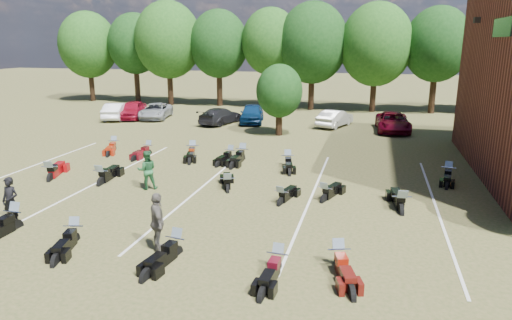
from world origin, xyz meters
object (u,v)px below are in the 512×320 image
(person_black, at_px, (11,201))
(motorcycle_7, at_px, (51,180))
(person_grey, at_px, (158,222))
(person_green, at_px, (147,170))
(motorcycle_3, at_px, (176,255))
(motorcycle_0, at_px, (15,229))
(motorcycle_14, at_px, (148,154))
(car_4, at_px, (252,114))
(car_0, at_px, (132,110))

(person_black, xyz_separation_m, motorcycle_7, (-2.33, 4.97, -0.89))
(person_grey, distance_m, motorcycle_7, 10.16)
(person_green, xyz_separation_m, motorcycle_3, (3.93, -5.76, -0.88))
(person_black, bearing_deg, person_grey, -6.18)
(motorcycle_0, xyz_separation_m, motorcycle_14, (-0.57, 11.10, 0.00))
(person_grey, relative_size, motorcycle_0, 0.80)
(motorcycle_0, height_order, motorcycle_7, motorcycle_7)
(car_4, xyz_separation_m, person_black, (-2.92, -22.53, 0.14))
(motorcycle_0, distance_m, motorcycle_3, 6.37)
(person_black, bearing_deg, person_green, 60.48)
(car_0, distance_m, person_grey, 26.39)
(motorcycle_0, xyz_separation_m, motorcycle_3, (6.36, -0.46, 0.00))
(person_black, bearing_deg, car_4, 82.62)
(car_0, bearing_deg, motorcycle_14, -70.77)
(person_black, distance_m, motorcycle_14, 10.78)
(person_green, bearing_deg, car_4, -119.04)
(person_black, bearing_deg, motorcycle_14, 91.05)
(person_black, height_order, motorcycle_7, person_black)
(person_green, xyz_separation_m, motorcycle_0, (-2.42, -5.30, -0.88))
(motorcycle_7, bearing_deg, car_4, -125.15)
(person_black, relative_size, person_green, 1.01)
(motorcycle_0, bearing_deg, car_4, 83.09)
(motorcycle_3, bearing_deg, car_4, 106.80)
(car_0, bearing_deg, motorcycle_3, -71.74)
(person_black, height_order, motorcycle_3, person_black)
(motorcycle_14, bearing_deg, motorcycle_0, -83.55)
(person_black, height_order, person_grey, person_grey)
(car_4, height_order, person_green, person_green)
(person_green, relative_size, motorcycle_7, 0.73)
(motorcycle_3, height_order, motorcycle_14, motorcycle_3)
(car_4, xyz_separation_m, motorcycle_14, (-3.11, -11.79, -0.74))
(person_grey, relative_size, motorcycle_7, 0.79)
(car_4, relative_size, person_green, 2.48)
(car_0, relative_size, motorcycle_3, 2.01)
(person_green, xyz_separation_m, motorcycle_7, (-5.12, 0.03, -0.88))
(motorcycle_0, relative_size, motorcycle_14, 1.16)
(person_black, relative_size, motorcycle_3, 0.82)
(car_0, bearing_deg, person_green, -72.60)
(person_black, bearing_deg, motorcycle_0, -43.93)
(person_black, distance_m, motorcycle_0, 1.03)
(motorcycle_3, bearing_deg, car_0, 129.40)
(person_grey, relative_size, motorcycle_3, 0.89)
(person_green, bearing_deg, motorcycle_0, 36.78)
(motorcycle_0, relative_size, motorcycle_7, 0.99)
(motorcycle_7, bearing_deg, motorcycle_14, -128.78)
(motorcycle_3, relative_size, motorcycle_7, 0.89)
(car_4, distance_m, motorcycle_7, 18.34)
(motorcycle_14, bearing_deg, person_grey, -57.67)
(motorcycle_14, bearing_deg, motorcycle_3, -55.58)
(person_green, relative_size, person_grey, 0.91)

